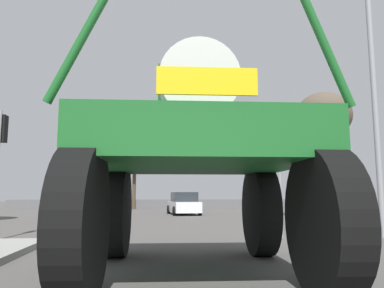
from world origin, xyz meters
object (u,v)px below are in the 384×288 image
(traffic_signal_near_right, at_px, (277,143))
(bare_tree_far_center, at_px, (135,153))
(bare_tree_right, at_px, (324,117))
(traffic_signal_far_left, at_px, (75,173))
(traffic_signal_near_left, at_px, (0,145))
(streetlight_near_right, at_px, (377,91))
(oversize_sprayer, at_px, (195,161))
(sedan_ahead, at_px, (184,204))

(traffic_signal_near_right, height_order, bare_tree_far_center, bare_tree_far_center)
(traffic_signal_near_right, xyz_separation_m, bare_tree_right, (5.94, 9.01, 2.89))
(traffic_signal_far_left, bearing_deg, traffic_signal_near_left, -87.51)
(traffic_signal_far_left, height_order, streetlight_near_right, streetlight_near_right)
(traffic_signal_near_left, relative_size, streetlight_near_right, 0.45)
(traffic_signal_far_left, xyz_separation_m, bare_tree_far_center, (3.57, 9.97, 2.54))
(bare_tree_right, bearing_deg, oversize_sprayer, -122.99)
(traffic_signal_near_left, relative_size, bare_tree_right, 0.53)
(oversize_sprayer, xyz_separation_m, bare_tree_right, (9.25, 14.25, 3.97))
(streetlight_near_right, bearing_deg, bare_tree_right, 74.32)
(sedan_ahead, distance_m, streetlight_near_right, 16.17)
(streetlight_near_right, distance_m, bare_tree_far_center, 26.66)
(streetlight_near_right, bearing_deg, traffic_signal_near_left, 177.37)
(traffic_signal_far_left, bearing_deg, traffic_signal_near_right, -57.37)
(traffic_signal_far_left, height_order, bare_tree_far_center, bare_tree_far_center)
(traffic_signal_far_left, distance_m, bare_tree_far_center, 10.89)
(bare_tree_right, relative_size, bare_tree_far_center, 1.03)
(sedan_ahead, height_order, bare_tree_far_center, bare_tree_far_center)
(oversize_sprayer, xyz_separation_m, traffic_signal_near_right, (3.31, 5.24, 1.07))
(streetlight_near_right, relative_size, bare_tree_right, 1.17)
(sedan_ahead, relative_size, streetlight_near_right, 0.49)
(traffic_signal_near_left, distance_m, bare_tree_right, 17.46)
(traffic_signal_near_left, xyz_separation_m, streetlight_near_right, (11.95, -0.55, 1.91))
(traffic_signal_near_right, bearing_deg, oversize_sprayer, -122.27)
(traffic_signal_near_left, bearing_deg, traffic_signal_far_left, 92.49)
(oversize_sprayer, xyz_separation_m, streetlight_near_right, (6.57, 4.69, 2.79))
(streetlight_near_right, xyz_separation_m, bare_tree_right, (2.68, 9.56, 1.18))
(traffic_signal_near_left, xyz_separation_m, traffic_signal_far_left, (-0.63, 14.56, -0.02))
(sedan_ahead, height_order, traffic_signal_far_left, traffic_signal_far_left)
(streetlight_near_right, height_order, bare_tree_right, streetlight_near_right)
(streetlight_near_right, height_order, bare_tree_far_center, streetlight_near_right)
(streetlight_near_right, bearing_deg, oversize_sprayer, -144.45)
(oversize_sprayer, xyz_separation_m, bare_tree_far_center, (-2.44, 29.77, 3.40))
(traffic_signal_far_left, relative_size, bare_tree_right, 0.52)
(oversize_sprayer, xyz_separation_m, traffic_signal_far_left, (-6.01, 19.80, 0.87))
(traffic_signal_near_right, relative_size, bare_tree_far_center, 0.58)
(traffic_signal_near_right, bearing_deg, traffic_signal_far_left, 122.63)
(oversize_sprayer, distance_m, sedan_ahead, 19.58)
(oversize_sprayer, distance_m, streetlight_near_right, 8.54)
(traffic_signal_near_right, bearing_deg, sedan_ahead, 97.53)
(bare_tree_right, height_order, bare_tree_far_center, bare_tree_right)
(oversize_sprayer, height_order, sedan_ahead, oversize_sprayer)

